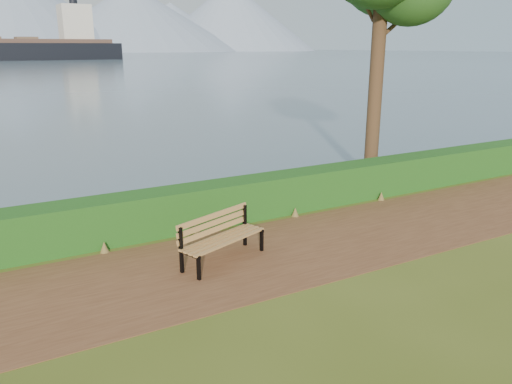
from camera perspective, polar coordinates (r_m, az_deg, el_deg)
ground at (r=10.40m, az=3.29°, el=-7.45°), size 140.00×140.00×0.00m
path at (r=10.64m, az=2.43°, el=-6.86°), size 40.00×3.40×0.01m
hedge at (r=12.36m, az=-3.08°, el=-1.06°), size 32.00×0.85×1.00m
bench at (r=10.07m, az=-4.16°, el=-4.85°), size 2.01×1.20×0.97m
cargo_ship at (r=171.52m, az=-26.40°, el=14.38°), size 70.66×14.43×21.31m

